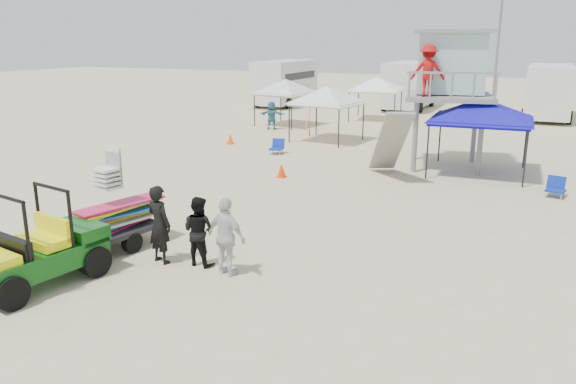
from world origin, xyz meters
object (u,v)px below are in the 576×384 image
at_px(man_left, 159,224).
at_px(lifeguard_tower, 449,68).
at_px(canopy_blue, 482,102).
at_px(utility_cart, 33,243).
at_px(surf_trailer, 115,213).

distance_m(man_left, lifeguard_tower, 13.55).
bearing_deg(man_left, canopy_blue, -99.85).
relative_size(man_left, canopy_blue, 0.51).
height_order(utility_cart, canopy_blue, canopy_blue).
xyz_separation_m(utility_cart, surf_trailer, (0.01, 2.34, -0.03)).
xyz_separation_m(utility_cart, man_left, (1.52, 2.04, -0.02)).
relative_size(utility_cart, lifeguard_tower, 0.54).
height_order(surf_trailer, man_left, surf_trailer).
bearing_deg(surf_trailer, lifeguard_tower, 65.93).
bearing_deg(canopy_blue, lifeguard_tower, 152.04).
distance_m(surf_trailer, lifeguard_tower, 13.80).
bearing_deg(lifeguard_tower, canopy_blue, -27.96).
bearing_deg(man_left, surf_trailer, 3.26).
bearing_deg(utility_cart, canopy_blue, 63.65).
height_order(lifeguard_tower, canopy_blue, lifeguard_tower).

